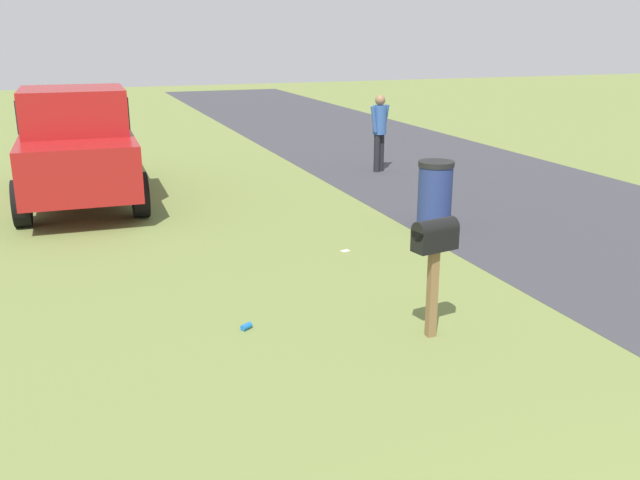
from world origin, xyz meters
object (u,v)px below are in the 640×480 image
object	(u,v)px
trash_bin	(435,194)
pedestrian	(380,128)
mailbox	(435,244)
pickup_truck	(77,141)

from	to	relation	value
trash_bin	pedestrian	world-z (taller)	pedestrian
mailbox	pickup_truck	size ratio (longest dim) A/B	0.24
pickup_truck	pedestrian	world-z (taller)	pickup_truck
mailbox	pedestrian	distance (m)	8.74
mailbox	pedestrian	xyz separation A→B (m)	(8.14, -3.19, -0.02)
pedestrian	pickup_truck	bearing A→B (deg)	-110.86
mailbox	pickup_truck	world-z (taller)	pickup_truck
trash_bin	pedestrian	distance (m)	4.66
mailbox	pedestrian	size ratio (longest dim) A/B	0.74
mailbox	pedestrian	bearing A→B (deg)	-31.98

